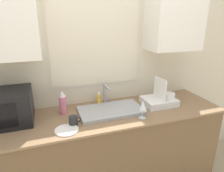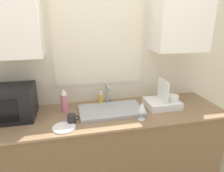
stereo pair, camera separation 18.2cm
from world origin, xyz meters
TOP-DOWN VIEW (x-y plane):
  - countertop at (0.00, 0.31)m, footprint 2.33×0.66m
  - wall_back at (0.00, 0.62)m, footprint 6.00×0.38m
  - sink_basin at (0.06, 0.32)m, footprint 0.62×0.35m
  - faucet at (0.06, 0.50)m, footprint 0.08×0.18m
  - microwave at (-0.86, 0.41)m, footprint 0.43×0.36m
  - dish_rack at (0.60, 0.32)m, footprint 0.33×0.27m
  - spray_bottle at (-0.38, 0.44)m, footprint 0.07×0.07m
  - soap_bottle at (-0.01, 0.51)m, footprint 0.05×0.05m
  - mug_near_sink at (-0.32, 0.18)m, footprint 0.11×0.08m
  - wine_glass at (0.29, 0.11)m, footprint 0.07×0.07m
  - small_plate at (-0.39, 0.11)m, footprint 0.19×0.19m

SIDE VIEW (x-z plane):
  - countertop at x=0.00m, z-range 0.00..0.92m
  - small_plate at x=-0.39m, z-range 0.92..0.93m
  - sink_basin at x=0.06m, z-range 0.92..0.95m
  - mug_near_sink at x=-0.32m, z-range 0.92..1.00m
  - dish_rack at x=0.60m, z-range 0.83..1.12m
  - soap_bottle at x=-0.01m, z-range 0.91..1.06m
  - spray_bottle at x=-0.38m, z-range 0.92..1.15m
  - wine_glass at x=0.29m, z-range 0.96..1.13m
  - faucet at x=0.06m, z-range 0.95..1.18m
  - microwave at x=-0.86m, z-range 0.92..1.21m
  - wall_back at x=0.00m, z-range 0.09..2.69m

